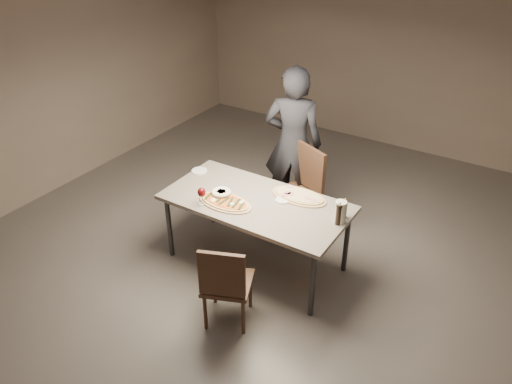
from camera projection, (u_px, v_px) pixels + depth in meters
The scene contains 14 objects.
room at pixel (256, 140), 4.47m from camera, with size 7.00×7.00×7.00m.
dining_table at pixel (256, 206), 4.84m from camera, with size 1.80×0.90×0.75m.
zucchini_pizza at pixel (225, 202), 4.76m from camera, with size 0.57×0.31×0.05m.
ham_pizza at pixel (299, 196), 4.86m from camera, with size 0.57×0.32×0.04m.
bread_basket at pixel (221, 193), 4.85m from camera, with size 0.19×0.19×0.07m.
oil_dish at pixel (282, 200), 4.80m from camera, with size 0.13×0.13×0.02m.
pepper_mill_left at pixel (339, 214), 4.42m from camera, with size 0.06×0.06×0.23m.
pepper_mill_right at pixel (345, 208), 4.52m from camera, with size 0.05×0.05×0.20m.
carafe at pixel (340, 212), 4.44m from camera, with size 0.10×0.10×0.22m.
wine_glass at pixel (202, 193), 4.70m from camera, with size 0.08×0.08×0.18m.
side_plate at pixel (199, 171), 5.32m from camera, with size 0.17×0.17×0.01m.
chair_near at pixel (225, 282), 4.20m from camera, with size 0.53×0.53×0.87m.
chair_far at pixel (301, 186), 5.44m from camera, with size 0.62×0.62×0.99m.
diner at pixel (293, 144), 5.58m from camera, with size 0.65×0.43×1.78m, color black.
Camera 1 is at (2.18, -3.45, 3.30)m, focal length 35.00 mm.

